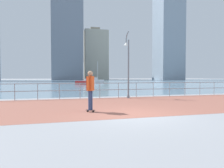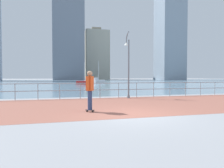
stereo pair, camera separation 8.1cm
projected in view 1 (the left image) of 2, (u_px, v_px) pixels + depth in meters
ground at (69, 83)px, 46.98m from camera, size 220.00×220.00×0.00m
brick_paving at (114, 105)px, 11.34m from camera, size 28.00×7.42×0.01m
harbor_water at (67, 82)px, 58.30m from camera, size 180.00×88.00×0.00m
waterfront_railing at (100, 87)px, 14.89m from camera, size 25.25×0.06×1.10m
lamppost at (128, 62)px, 14.93m from camera, size 0.36×0.82×4.74m
skateboarder at (90, 87)px, 9.03m from camera, size 0.40×0.52×1.79m
sailboat_ivory at (97, 81)px, 48.45m from camera, size 3.48×3.25×5.12m
sailboat_blue at (84, 82)px, 41.58m from camera, size 3.22×2.29×4.39m
tower_brick at (95, 56)px, 110.89m from camera, size 11.98×14.80×27.14m
tower_glass at (67, 35)px, 97.99m from camera, size 14.14×12.67×44.32m
tower_slate at (168, 34)px, 94.22m from camera, size 10.93×10.54×43.55m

